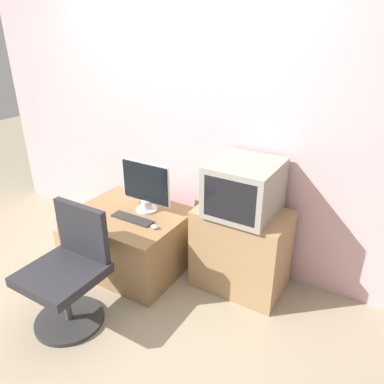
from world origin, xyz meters
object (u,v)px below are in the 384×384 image
Objects in this scene: crt_tv at (244,188)px; book at (59,267)px; cardboard_box_lower at (73,240)px; main_monitor at (146,187)px; mouse at (154,227)px; office_chair at (69,273)px; keyboard at (132,219)px.

crt_tv is 1.82m from book.
main_monitor is at bearing 19.25° from cardboard_box_lower.
crt_tv reaches higher than cardboard_box_lower.
mouse is 0.71m from office_chair.
keyboard is 0.96m from crt_tv.
office_chair is 0.78m from book.
book is (-1.47, -0.63, -0.88)m from crt_tv.
main_monitor is at bearing -171.96° from crt_tv.
mouse is 0.12× the size of crt_tv.
mouse reaches higher than keyboard.
keyboard is at bearing 26.55° from book.
keyboard is 0.88m from book.
book is at bearing 149.52° from office_chair.
cardboard_box_lower is (-0.95, -0.03, -0.42)m from mouse.
cardboard_box_lower is (-0.72, -0.25, -0.62)m from main_monitor.
keyboard is 5.90× the size of mouse.
office_chair reaches higher than cardboard_box_lower.
office_chair is at bearing -132.31° from crt_tv.
crt_tv is at bearing 8.04° from main_monitor.
main_monitor is 2.14× the size of book.
cardboard_box_lower is at bearing -160.75° from main_monitor.
keyboard is (-0.00, -0.19, -0.21)m from main_monitor.
mouse is at bearing -150.47° from crt_tv.
book is (-0.63, -0.51, -0.74)m from main_monitor.
keyboard is 1.48× the size of cardboard_box_lower.
book is at bearing -161.59° from mouse.
main_monitor is at bearing 38.86° from book.
office_chair reaches higher than mouse.
main_monitor is 0.92m from office_chair.
office_chair reaches higher than keyboard.
keyboard is 0.82m from cardboard_box_lower.
mouse is (0.24, -0.02, 0.01)m from keyboard.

